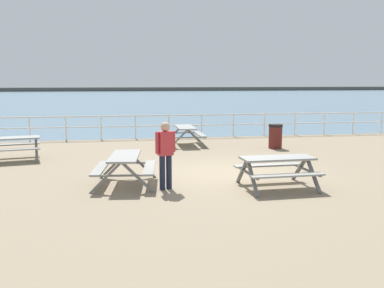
{
  "coord_description": "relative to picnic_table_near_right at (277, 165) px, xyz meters",
  "views": [
    {
      "loc": [
        -2.99,
        -11.78,
        2.66
      ],
      "look_at": [
        -0.92,
        0.47,
        0.8
      ],
      "focal_mm": 40.05,
      "sensor_mm": 36.0,
      "label": 1
    }
  ],
  "objects": [
    {
      "name": "picnic_table_near_right",
      "position": [
        0.0,
        0.0,
        0.0
      ],
      "size": [
        1.85,
        1.6,
        0.8
      ],
      "rotation": [
        0.0,
        0.0,
        0.04
      ],
      "color": "gray",
      "rests_on": "ground"
    },
    {
      "name": "seaward_railing",
      "position": [
        -0.83,
        9.63,
        0.15
      ],
      "size": [
        23.07,
        0.07,
        1.08
      ],
      "color": "white",
      "rests_on": "ground"
    },
    {
      "name": "picnic_table_mid_centre",
      "position": [
        -1.19,
        7.33,
        0.0
      ],
      "size": [
        1.55,
        1.81,
        0.8
      ],
      "rotation": [
        0.0,
        0.0,
        1.57
      ],
      "color": "gray",
      "rests_on": "ground"
    },
    {
      "name": "ground_plane",
      "position": [
        -0.83,
        1.88,
        -0.68
      ],
      "size": [
        30.0,
        24.0,
        0.2
      ],
      "primitive_type": "cube",
      "color": "gray"
    },
    {
      "name": "distant_shoreline",
      "position": [
        -0.83,
        97.63,
        -0.58
      ],
      "size": [
        142.0,
        6.0,
        1.8
      ],
      "primitive_type": "cube",
      "color": "#4C4C47",
      "rests_on": "ground"
    },
    {
      "name": "picnic_table_seaward",
      "position": [
        -7.41,
        4.96,
        0.0
      ],
      "size": [
        2.05,
        1.82,
        0.8
      ],
      "rotation": [
        0.0,
        0.0,
        0.19
      ],
      "color": "gray",
      "rests_on": "ground"
    },
    {
      "name": "sea_band",
      "position": [
        -0.83,
        54.63,
        -0.58
      ],
      "size": [
        142.0,
        90.0,
        0.01
      ],
      "primitive_type": "cube",
      "color": "slate",
      "rests_on": "ground"
    },
    {
      "name": "litter_bin",
      "position": [
        2.18,
        5.94,
        -0.1
      ],
      "size": [
        0.55,
        0.55,
        0.95
      ],
      "color": "#591E19",
      "rests_on": "ground"
    },
    {
      "name": "picnic_table_far_right",
      "position": [
        -3.73,
        0.91,
        0.0
      ],
      "size": [
        1.72,
        1.96,
        0.8
      ],
      "rotation": [
        0.0,
        0.0,
        1.46
      ],
      "color": "gray",
      "rests_on": "ground"
    },
    {
      "name": "visitor",
      "position": [
        -2.75,
        0.32,
        0.36
      ],
      "size": [
        0.5,
        0.32,
        1.66
      ],
      "rotation": [
        0.0,
        0.0,
        1.92
      ],
      "color": "#1E2338",
      "rests_on": "ground"
    }
  ]
}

